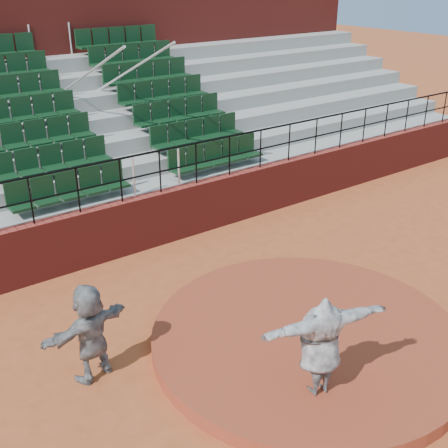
% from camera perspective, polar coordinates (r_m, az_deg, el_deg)
% --- Properties ---
extents(ground, '(90.00, 90.00, 0.00)m').
position_cam_1_polar(ground, '(10.33, 8.39, -11.82)').
color(ground, '#AB4D26').
rests_on(ground, ground).
extents(pitchers_mound, '(5.50, 5.50, 0.25)m').
position_cam_1_polar(pitchers_mound, '(10.25, 8.44, -11.26)').
color(pitchers_mound, '#953821').
rests_on(pitchers_mound, ground).
extents(pitching_rubber, '(0.60, 0.15, 0.03)m').
position_cam_1_polar(pitching_rubber, '(10.26, 7.90, -10.24)').
color(pitching_rubber, white).
rests_on(pitching_rubber, pitchers_mound).
extents(boundary_wall, '(24.00, 0.30, 1.30)m').
position_cam_1_polar(boundary_wall, '(13.48, -6.29, 0.69)').
color(boundary_wall, maroon).
rests_on(boundary_wall, ground).
extents(wall_railing, '(24.04, 0.05, 1.03)m').
position_cam_1_polar(wall_railing, '(12.98, -6.57, 6.26)').
color(wall_railing, black).
rests_on(wall_railing, boundary_wall).
extents(seating_deck, '(24.00, 5.97, 4.63)m').
position_cam_1_polar(seating_deck, '(16.29, -12.98, 7.42)').
color(seating_deck, gray).
rests_on(seating_deck, ground).
extents(press_box_facade, '(24.00, 3.00, 7.10)m').
position_cam_1_polar(press_box_facade, '(19.48, -18.56, 15.98)').
color(press_box_facade, maroon).
rests_on(press_box_facade, ground).
extents(pitcher, '(2.10, 1.03, 1.65)m').
position_cam_1_polar(pitcher, '(8.49, 9.79, -12.06)').
color(pitcher, black).
rests_on(pitcher, pitchers_mound).
extents(fielder, '(1.63, 0.80, 1.68)m').
position_cam_1_polar(fielder, '(9.27, -13.42, -10.64)').
color(fielder, black).
rests_on(fielder, ground).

